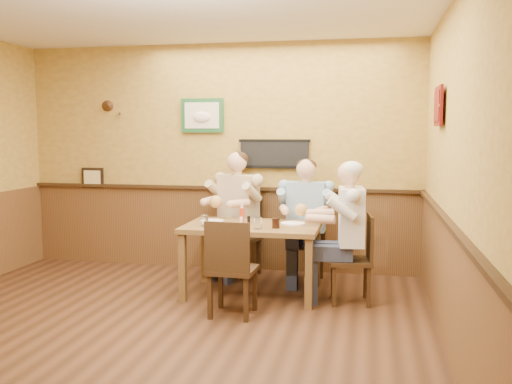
% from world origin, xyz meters
% --- Properties ---
extents(room, '(5.02, 5.03, 2.81)m').
position_xyz_m(room, '(0.14, 0.17, 1.69)').
color(room, '#341D0F').
rests_on(room, ground).
extents(dining_table, '(1.40, 0.90, 0.75)m').
position_xyz_m(dining_table, '(0.66, 1.38, 0.66)').
color(dining_table, brown).
rests_on(dining_table, ground).
extents(chair_back_left, '(0.56, 0.56, 0.93)m').
position_xyz_m(chair_back_left, '(0.33, 2.16, 0.47)').
color(chair_back_left, '#372311').
rests_on(chair_back_left, ground).
extents(chair_back_right, '(0.42, 0.42, 0.89)m').
position_xyz_m(chair_back_right, '(1.15, 2.03, 0.44)').
color(chair_back_right, '#372311').
rests_on(chair_back_right, ground).
extents(chair_right_end, '(0.46, 0.46, 0.90)m').
position_xyz_m(chair_right_end, '(1.69, 1.31, 0.45)').
color(chair_right_end, '#372311').
rests_on(chair_right_end, ground).
extents(chair_near_side, '(0.44, 0.44, 0.92)m').
position_xyz_m(chair_near_side, '(0.62, 0.68, 0.46)').
color(chair_near_side, '#372311').
rests_on(chair_near_side, ground).
extents(diner_tan_shirt, '(0.80, 0.80, 1.34)m').
position_xyz_m(diner_tan_shirt, '(0.33, 2.16, 0.67)').
color(diner_tan_shirt, beige).
rests_on(diner_tan_shirt, ground).
extents(diner_blue_polo, '(0.60, 0.60, 1.27)m').
position_xyz_m(diner_blue_polo, '(1.15, 2.03, 0.64)').
color(diner_blue_polo, '#7D9EBC').
rests_on(diner_blue_polo, ground).
extents(diner_white_elder, '(0.65, 0.65, 1.28)m').
position_xyz_m(diner_white_elder, '(1.69, 1.31, 0.64)').
color(diner_white_elder, silver).
rests_on(diner_white_elder, ground).
extents(water_glass_left, '(0.08, 0.08, 0.11)m').
position_xyz_m(water_glass_left, '(0.20, 1.19, 0.81)').
color(water_glass_left, white).
rests_on(water_glass_left, dining_table).
extents(water_glass_mid, '(0.08, 0.08, 0.12)m').
position_xyz_m(water_glass_mid, '(0.77, 1.14, 0.81)').
color(water_glass_mid, white).
rests_on(water_glass_mid, dining_table).
extents(cola_tumbler, '(0.10, 0.10, 0.10)m').
position_xyz_m(cola_tumbler, '(0.94, 1.21, 0.80)').
color(cola_tumbler, black).
rests_on(cola_tumbler, dining_table).
extents(hot_sauce_bottle, '(0.06, 0.06, 0.19)m').
position_xyz_m(hot_sauce_bottle, '(0.55, 1.40, 0.85)').
color(hot_sauce_bottle, red).
rests_on(hot_sauce_bottle, dining_table).
extents(salt_shaker, '(0.04, 0.04, 0.08)m').
position_xyz_m(salt_shaker, '(0.55, 1.37, 0.79)').
color(salt_shaker, white).
rests_on(salt_shaker, dining_table).
extents(pepper_shaker, '(0.04, 0.04, 0.08)m').
position_xyz_m(pepper_shaker, '(0.61, 1.43, 0.79)').
color(pepper_shaker, black).
rests_on(pepper_shaker, dining_table).
extents(plate_far_left, '(0.34, 0.34, 0.02)m').
position_xyz_m(plate_far_left, '(0.20, 1.48, 0.76)').
color(plate_far_left, silver).
rests_on(plate_far_left, dining_table).
extents(plate_far_right, '(0.33, 0.33, 0.02)m').
position_xyz_m(plate_far_right, '(1.07, 1.50, 0.76)').
color(plate_far_right, white).
rests_on(plate_far_right, dining_table).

